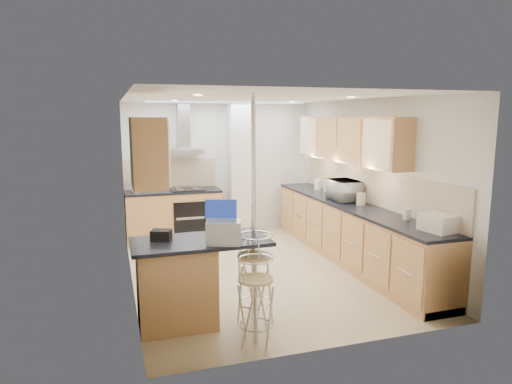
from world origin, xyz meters
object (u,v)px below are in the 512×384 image
object	(u,v)px
bar_stool_near	(256,301)
bread_bin	(438,223)
microwave	(344,190)
bar_stool_end	(255,278)
laptop	(224,232)

from	to	relation	value
bar_stool_near	bread_bin	bearing A→B (deg)	8.98
microwave	bar_stool_end	distance (m)	2.88
microwave	laptop	size ratio (longest dim) A/B	1.65
laptop	bar_stool_near	xyz separation A→B (m)	(0.21, -0.44, -0.61)
laptop	bar_stool_end	size ratio (longest dim) A/B	0.35
microwave	bar_stool_near	xyz separation A→B (m)	(-2.24, -2.37, -0.63)
laptop	bar_stool_near	bearing A→B (deg)	-46.94
bar_stool_near	bread_bin	world-z (taller)	bread_bin
microwave	bar_stool_end	world-z (taller)	microwave
microwave	bread_bin	world-z (taller)	microwave
microwave	bread_bin	xyz separation A→B (m)	(0.07, -2.12, -0.06)
laptop	bread_bin	bearing A→B (deg)	13.56
bar_stool_end	bread_bin	world-z (taller)	bread_bin
bread_bin	laptop	bearing A→B (deg)	165.38
microwave	bar_stool_near	distance (m)	3.32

